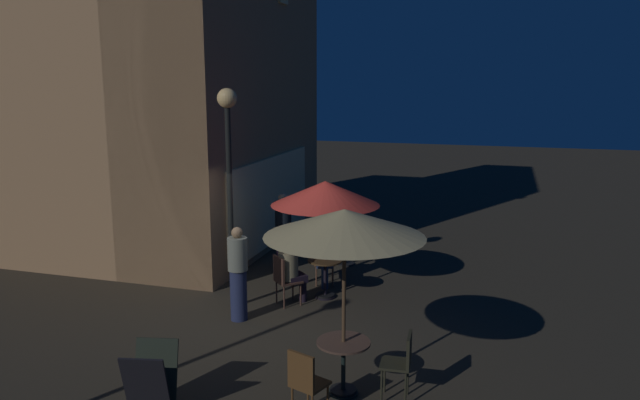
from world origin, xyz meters
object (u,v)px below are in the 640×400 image
cafe_table_1 (325,271)px  patron_seated_0 (325,251)px  patron_standing_2 (283,231)px  patio_umbrella_1 (325,194)px  menu_sandwich_board (151,380)px  patio_umbrella_0 (344,224)px  cafe_chair_1 (402,360)px  cafe_chair_4 (332,233)px  patron_standing_3 (238,274)px  cafe_table_0 (343,356)px  street_lamp_near_corner (229,151)px  cafe_chair_0 (306,379)px  cafe_chair_3 (284,276)px  patron_seated_1 (291,268)px  cafe_chair_2 (324,257)px  cafe_table_2 (346,242)px

cafe_table_1 → patron_seated_0: size_ratio=0.60×
patron_standing_2 → cafe_table_1: bearing=81.7°
patio_umbrella_1 → patron_seated_0: size_ratio=1.81×
menu_sandwich_board → patio_umbrella_0: patio_umbrella_0 is taller
cafe_chair_1 → cafe_chair_4: bearing=-70.3°
cafe_chair_1 → cafe_chair_4: (6.23, 2.69, -0.05)m
cafe_chair_4 → patron_seated_0: bearing=-25.0°
patron_standing_3 → cafe_table_0: bearing=110.8°
street_lamp_near_corner → cafe_table_1: 2.96m
patio_umbrella_0 → cafe_chair_0: size_ratio=2.78×
menu_sandwich_board → cafe_chair_4: (7.45, -0.25, 0.07)m
cafe_table_1 → cafe_chair_3: cafe_chair_3 is taller
patron_seated_1 → patron_standing_2: bearing=68.7°
patio_umbrella_1 → cafe_chair_4: patio_umbrella_1 is taller
patio_umbrella_0 → cafe_chair_2: 4.88m
cafe_chair_0 → cafe_chair_4: bearing=33.4°
cafe_table_1 → cafe_table_0: bearing=-159.8°
menu_sandwich_board → patron_seated_1: (4.09, -0.40, 0.24)m
patron_standing_2 → patron_seated_0: bearing=94.8°
cafe_table_0 → cafe_chair_0: bearing=159.8°
cafe_table_2 → cafe_chair_0: (-6.35, -1.13, 0.02)m
menu_sandwich_board → cafe_chair_4: size_ratio=1.01×
cafe_table_0 → cafe_chair_1: size_ratio=0.81×
patio_umbrella_1 → cafe_chair_2: 1.73m
menu_sandwich_board → cafe_chair_1: bearing=-79.8°
menu_sandwich_board → cafe_chair_0: (0.41, -1.90, 0.09)m
cafe_chair_4 → patron_seated_1: (-3.37, -0.15, 0.17)m
cafe_chair_1 → cafe_chair_3: 3.83m
cafe_chair_3 → cafe_table_2: bearing=35.4°
cafe_table_0 → patio_umbrella_0: patio_umbrella_0 is taller
street_lamp_near_corner → cafe_chair_0: street_lamp_near_corner is taller
cafe_table_0 → cafe_chair_3: cafe_chair_3 is taller
cafe_chair_2 → patron_standing_3: size_ratio=0.55×
patio_umbrella_1 → patron_standing_2: bearing=43.2°
cafe_chair_3 → cafe_chair_4: 3.47m
patio_umbrella_1 → cafe_chair_2: patio_umbrella_1 is taller
street_lamp_near_corner → cafe_chair_0: size_ratio=4.39×
street_lamp_near_corner → cafe_chair_1: street_lamp_near_corner is taller
street_lamp_near_corner → cafe_table_1: (0.98, -1.49, -2.37)m
cafe_chair_2 → cafe_table_2: bearing=157.8°
menu_sandwich_board → patron_standing_3: bearing=-8.4°
cafe_table_1 → patron_standing_2: (1.49, 1.40, 0.33)m
cafe_table_1 → patron_seated_1: bearing=135.1°
patron_standing_3 → patio_umbrella_0: bearing=110.8°
cafe_chair_1 → cafe_chair_3: size_ratio=0.98×
cafe_table_1 → cafe_chair_0: cafe_chair_0 is taller
cafe_table_2 → cafe_table_1: bearing=-176.0°
patron_seated_1 → patron_standing_3: patron_standing_3 is taller
cafe_table_0 → cafe_chair_2: 4.54m
cafe_table_2 → patron_seated_0: (-1.46, 0.07, 0.19)m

